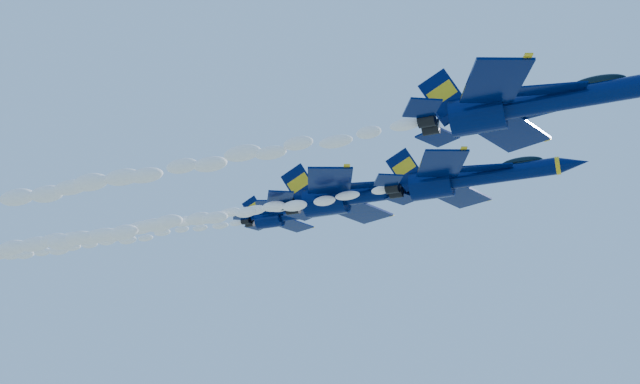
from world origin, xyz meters
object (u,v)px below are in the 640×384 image
(jet_lead, at_px, (529,104))
(jet_third, at_px, (364,194))
(jet_second, at_px, (470,177))
(jet_fourth, at_px, (292,215))

(jet_lead, xyz_separation_m, jet_third, (-17.11, 15.92, 1.68))
(jet_third, bearing_deg, jet_lead, -42.94)
(jet_lead, distance_m, jet_third, 23.43)
(jet_lead, xyz_separation_m, jet_second, (-6.40, 13.40, 0.78))
(jet_second, relative_size, jet_third, 0.89)
(jet_lead, bearing_deg, jet_second, 115.54)
(jet_lead, height_order, jet_third, jet_third)
(jet_second, relative_size, jet_fourth, 1.16)
(jet_second, xyz_separation_m, jet_fourth, (-24.15, 15.84, 5.00))
(jet_fourth, bearing_deg, jet_second, -33.26)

